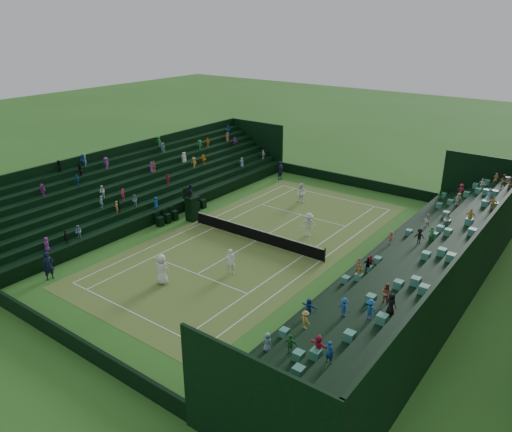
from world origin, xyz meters
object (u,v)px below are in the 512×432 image
Objects in this scene: player_near_west at (162,269)px; player_near_east at (230,261)px; tennis_net at (256,234)px; umpire_chair at (191,205)px; player_far_east at (308,225)px; player_far_west at (301,193)px.

player_near_east is (2.59, 3.51, -0.10)m from player_near_west.
tennis_net is 5.29m from player_near_east.
tennis_net is 5.92× the size of player_near_west.
umpire_chair reaches higher than player_near_east.
player_near_west is (5.63, -8.60, -0.33)m from umpire_chair.
umpire_chair reaches higher than player_far_east.
player_far_west is 0.97× the size of player_far_east.
tennis_net is 6.61m from umpire_chair.
player_far_west is at bearing -108.58° from player_near_west.
player_near_east reaches higher than tennis_net.
umpire_chair reaches higher than player_far_west.
player_near_east is (8.22, -5.09, -0.44)m from umpire_chair.
tennis_net is at bearing -0.70° from umpire_chair.
player_far_east is (4.21, -5.75, 0.03)m from player_far_west.
player_far_east reaches higher than tennis_net.
player_far_west is (-3.24, 13.86, 0.02)m from player_near_east.
player_near_west is 1.12× the size of player_near_east.
tennis_net is 4.09m from player_far_east.
umpire_chair is 1.66× the size of player_far_east.
player_near_east is at bearing -71.66° from tennis_net.
player_far_east is at bearing -127.73° from player_near_west.
player_far_west is (4.98, 8.78, -0.42)m from umpire_chair.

